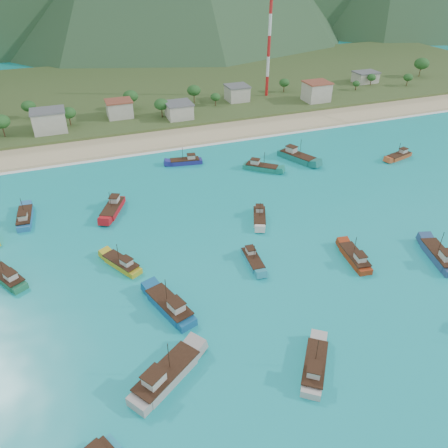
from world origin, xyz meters
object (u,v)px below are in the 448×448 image
object	(u,v)px
boat_5	(186,162)
boat_21	(439,257)
boat_15	(355,258)
boat_3	(25,218)
boat_22	(261,168)
boat_10	(122,264)
boat_1	(166,376)
boat_27	(170,307)
boat_7	(7,278)
boat_8	(259,217)
boat_23	(314,367)
boat_0	(253,260)
boat_29	(399,156)
radio_tower	(269,36)
boat_26	(297,157)
boat_6	(113,209)

from	to	relation	value
boat_5	boat_21	xyz separation A→B (m)	(35.96, -63.41, 0.19)
boat_5	boat_15	xyz separation A→B (m)	(19.50, -57.64, 0.02)
boat_3	boat_22	size ratio (longest dim) A/B	1.06
boat_10	boat_21	distance (m)	64.92
boat_1	boat_10	bearing A→B (deg)	148.91
boat_3	boat_27	bearing A→B (deg)	-55.86
boat_21	boat_5	bearing A→B (deg)	134.91
boat_5	boat_10	bearing A→B (deg)	158.10
boat_5	boat_10	world-z (taller)	boat_5
boat_22	boat_27	bearing A→B (deg)	0.19
boat_7	boat_8	size ratio (longest dim) A/B	1.07
boat_7	boat_15	distance (m)	68.92
boat_3	boat_10	bearing A→B (deg)	-50.69
boat_22	boat_15	bearing A→B (deg)	40.05
boat_23	boat_27	bearing A→B (deg)	166.86
boat_10	boat_27	size ratio (longest dim) A/B	0.79
boat_0	boat_15	distance (m)	20.97
boat_29	radio_tower	bearing A→B (deg)	-4.72
boat_27	boat_21	bearing A→B (deg)	-23.93
boat_0	boat_26	distance (m)	52.94
boat_3	boat_21	size ratio (longest dim) A/B	0.87
boat_3	boat_7	world-z (taller)	boat_3
boat_7	radio_tower	bearing A→B (deg)	11.93
boat_15	boat_23	size ratio (longest dim) A/B	0.99
boat_1	boat_3	world-z (taller)	boat_1
boat_26	boat_6	bearing A→B (deg)	-12.53
boat_8	boat_10	xyz separation A→B (m)	(-33.37, -6.74, 0.03)
boat_7	boat_15	world-z (taller)	boat_7
boat_1	boat_8	size ratio (longest dim) A/B	1.32
boat_1	boat_15	bearing A→B (deg)	74.88
boat_15	boat_0	bearing A→B (deg)	168.59
boat_22	boat_27	xyz separation A→B (m)	(-38.99, -47.03, 0.16)
boat_1	boat_15	world-z (taller)	boat_1
boat_26	boat_8	bearing A→B (deg)	23.94
boat_15	boat_23	bearing A→B (deg)	-128.27
boat_29	boat_7	bearing A→B (deg)	86.16
boat_0	boat_1	bearing A→B (deg)	47.19
boat_6	boat_8	world-z (taller)	boat_6
boat_22	boat_23	world-z (taller)	boat_23
boat_23	boat_0	bearing A→B (deg)	122.33
boat_23	boat_22	bearing A→B (deg)	108.53
boat_21	boat_1	bearing A→B (deg)	-155.68
boat_6	boat_26	xyz separation A→B (m)	(56.45, 11.38, 0.18)
radio_tower	boat_1	world-z (taller)	radio_tower
boat_0	boat_7	distance (m)	48.02
boat_10	boat_23	xyz separation A→B (m)	(23.35, -35.90, 0.10)
boat_0	boat_22	xyz separation A→B (m)	(19.68, 39.27, 0.17)
boat_26	boat_27	distance (m)	71.70
radio_tower	boat_0	size ratio (longest dim) A/B	5.39
boat_5	boat_8	bearing A→B (deg)	-159.08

